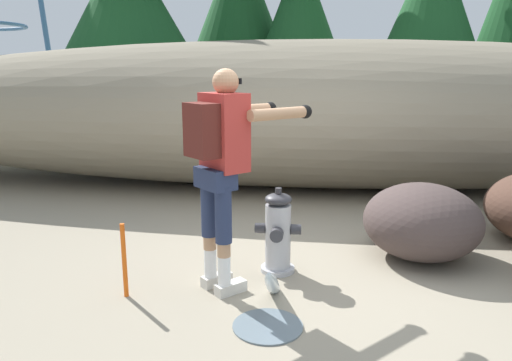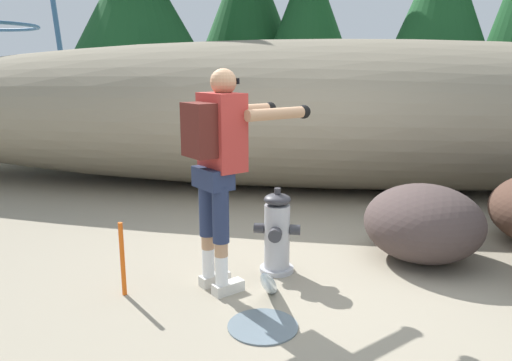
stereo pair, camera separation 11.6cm
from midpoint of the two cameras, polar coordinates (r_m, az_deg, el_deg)
The scene contains 7 objects.
ground_plane at distance 4.33m, azimuth 4.56°, elevation -11.25°, with size 56.00×56.00×0.04m, color gray.
dirt_embankment at distance 7.45m, azimuth 5.69°, elevation 7.78°, with size 16.18×3.20×2.17m, color gray.
fire_hydrant at distance 4.27m, azimuth 1.80°, elevation -6.25°, with size 0.40×0.35×0.76m.
hydrant_water_jet at distance 3.76m, azimuth 0.92°, elevation -13.14°, with size 0.49×1.08×0.62m.
utility_worker at distance 3.75m, azimuth -4.72°, elevation 3.16°, with size 0.96×0.96×1.76m.
boulder_mid at distance 4.82m, azimuth 18.22°, elevation -4.57°, with size 1.09×1.09×0.71m, color #453835.
survey_stake at distance 3.98m, azimuth -15.99°, elevation -9.01°, with size 0.04×0.04×0.60m, color #E55914.
Camera 1 is at (0.05, -3.96, 1.76)m, focal length 34.15 mm.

